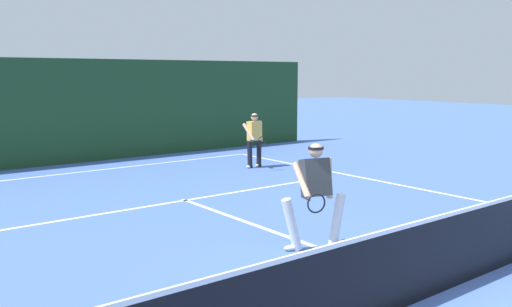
# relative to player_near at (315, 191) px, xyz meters

# --- Properties ---
(ground_plane) EXTENTS (80.00, 80.00, 0.00)m
(ground_plane) POSITION_rel_player_near_xyz_m (0.05, -2.24, -0.91)
(ground_plane) COLOR #4668B6
(court_line_baseline_far) EXTENTS (9.95, 0.10, 0.01)m
(court_line_baseline_far) POSITION_rel_player_near_xyz_m (0.05, 8.75, -0.91)
(court_line_baseline_far) COLOR white
(court_line_baseline_far) RESTS_ON ground_plane
(court_line_service) EXTENTS (8.11, 0.10, 0.01)m
(court_line_service) POSITION_rel_player_near_xyz_m (0.05, 4.04, -0.91)
(court_line_service) COLOR white
(court_line_service) RESTS_ON ground_plane
(court_line_centre) EXTENTS (0.10, 6.40, 0.01)m
(court_line_centre) POSITION_rel_player_near_xyz_m (0.05, 0.96, -0.91)
(court_line_centre) COLOR white
(court_line_centre) RESTS_ON ground_plane
(tennis_net) EXTENTS (10.90, 0.09, 1.08)m
(tennis_net) POSITION_rel_player_near_xyz_m (0.05, -2.24, -0.39)
(tennis_net) COLOR #1E4723
(tennis_net) RESTS_ON ground_plane
(player_near) EXTENTS (1.12, 0.87, 1.66)m
(player_near) POSITION_rel_player_near_xyz_m (0.00, 0.00, 0.00)
(player_near) COLOR silver
(player_near) RESTS_ON ground_plane
(player_far) EXTENTS (0.68, 0.86, 1.58)m
(player_far) POSITION_rel_player_near_xyz_m (3.75, 6.42, -0.05)
(player_far) COLOR black
(player_far) RESTS_ON ground_plane
(tennis_ball) EXTENTS (0.07, 0.07, 0.07)m
(tennis_ball) POSITION_rel_player_near_xyz_m (3.84, 4.64, -0.88)
(tennis_ball) COLOR #D1E033
(tennis_ball) RESTS_ON ground_plane
(back_fence_windscreen) EXTENTS (17.79, 0.12, 3.15)m
(back_fence_windscreen) POSITION_rel_player_near_xyz_m (0.05, 10.41, 0.66)
(back_fence_windscreen) COLOR #1D3F20
(back_fence_windscreen) RESTS_ON ground_plane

